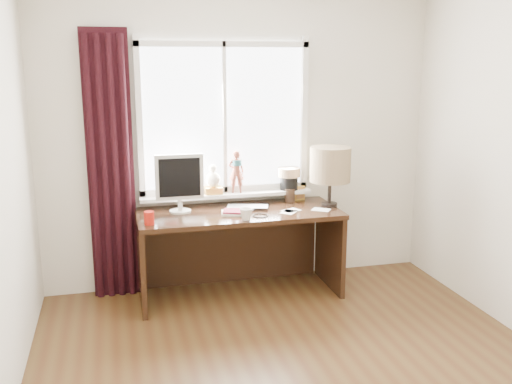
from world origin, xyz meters
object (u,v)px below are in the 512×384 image
object	(u,v)px
laptop	(248,207)
monitor	(179,180)
red_cup	(149,218)
desk	(237,236)
table_lamp	(330,165)
mug	(246,214)

from	to	relation	value
laptop	monitor	world-z (taller)	monitor
laptop	red_cup	distance (m)	0.90
desk	red_cup	bearing A→B (deg)	-158.07
laptop	monitor	size ratio (longest dim) A/B	0.72
monitor	table_lamp	size ratio (longest dim) A/B	0.94
mug	desk	distance (m)	0.48
red_cup	monitor	world-z (taller)	monitor
monitor	table_lamp	world-z (taller)	table_lamp
desk	table_lamp	world-z (taller)	table_lamp
red_cup	monitor	size ratio (longest dim) A/B	0.21
desk	table_lamp	bearing A→B (deg)	-8.52
mug	laptop	bearing A→B (deg)	73.83
table_lamp	mug	bearing A→B (deg)	-162.44
mug	monitor	size ratio (longest dim) A/B	0.21
red_cup	desk	world-z (taller)	red_cup
mug	table_lamp	world-z (taller)	table_lamp
monitor	table_lamp	bearing A→B (deg)	-5.48
monitor	desk	bearing A→B (deg)	-0.37
red_cup	table_lamp	bearing A→B (deg)	6.81
monitor	table_lamp	xyz separation A→B (m)	(1.28, -0.12, 0.09)
laptop	red_cup	bearing A→B (deg)	-145.90
red_cup	mug	bearing A→B (deg)	-5.20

